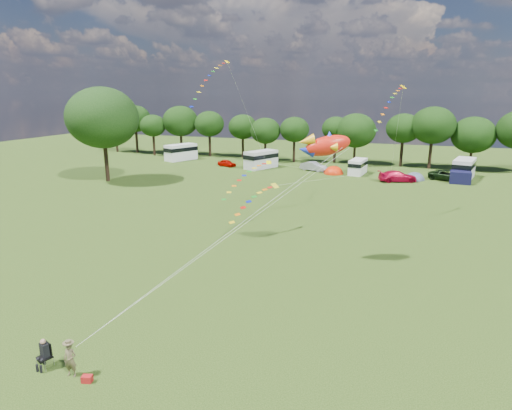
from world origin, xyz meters
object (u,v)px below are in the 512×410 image
(big_tree, at_px, (103,118))
(camp_chair, at_px, (45,350))
(kite_flyer, at_px, (70,360))
(fish_kite, at_px, (324,145))
(campervan_d, at_px, (464,168))
(campervan_b, at_px, (261,159))
(tent_greyblue, at_px, (414,179))
(car_b, at_px, (314,166))
(car_c, at_px, (398,176))
(campervan_c, at_px, (358,166))
(car_a, at_px, (227,163))
(tent_orange, at_px, (334,174))
(campervan_a, at_px, (181,152))
(car_d, at_px, (448,175))

(big_tree, bearing_deg, camp_chair, -55.26)
(kite_flyer, relative_size, fish_kite, 0.41)
(campervan_d, bearing_deg, campervan_b, 105.90)
(campervan_b, relative_size, tent_greyblue, 2.07)
(car_b, bearing_deg, camp_chair, -163.86)
(car_b, distance_m, tent_greyblue, 15.81)
(car_c, xyz_separation_m, campervan_d, (9.14, 5.70, 0.81))
(campervan_b, relative_size, fish_kite, 1.62)
(car_c, xyz_separation_m, campervan_c, (-6.13, 4.14, 0.47))
(car_a, xyz_separation_m, campervan_d, (37.54, 1.90, 1.00))
(car_c, relative_size, tent_greyblue, 1.64)
(camp_chair, bearing_deg, car_a, 124.79)
(tent_orange, bearing_deg, campervan_b, 175.73)
(campervan_c, bearing_deg, car_c, -117.18)
(car_c, height_order, campervan_a, campervan_a)
(car_d, height_order, campervan_a, campervan_a)
(car_a, distance_m, campervan_a, 11.70)
(big_tree, xyz_separation_m, campervan_a, (0.17, 21.16, -7.40))
(car_a, relative_size, campervan_d, 0.55)
(campervan_b, xyz_separation_m, campervan_c, (16.10, -0.01, -0.34))
(campervan_d, xyz_separation_m, kite_flyer, (-21.49, -56.52, -0.76))
(tent_orange, bearing_deg, big_tree, -150.54)
(tent_orange, distance_m, camp_chair, 54.07)
(big_tree, xyz_separation_m, tent_greyblue, (41.98, 16.09, -9.00))
(fish_kite, bearing_deg, big_tree, 127.52)
(campervan_d, relative_size, kite_flyer, 3.90)
(car_a, distance_m, tent_greyblue, 30.79)
(big_tree, xyz_separation_m, car_b, (26.34, 18.26, -8.28))
(car_b, xyz_separation_m, fish_kite, (8.73, -38.13, 8.06))
(car_b, height_order, campervan_a, campervan_a)
(car_d, height_order, campervan_b, campervan_b)
(campervan_c, bearing_deg, campervan_a, 91.05)
(big_tree, distance_m, car_d, 50.20)
(big_tree, height_order, tent_greyblue, big_tree)
(camp_chair, bearing_deg, kite_flyer, 14.65)
(campervan_d, distance_m, fish_kite, 42.16)
(car_d, distance_m, fish_kite, 39.52)
(tent_orange, bearing_deg, car_b, 158.69)
(big_tree, height_order, campervan_c, big_tree)
(campervan_d, bearing_deg, tent_orange, 110.56)
(campervan_a, xyz_separation_m, camp_chair, (25.50, -58.18, -0.74))
(big_tree, bearing_deg, car_c, 19.03)
(big_tree, relative_size, campervan_c, 2.68)
(car_a, xyz_separation_m, car_c, (28.40, -3.79, 0.19))
(big_tree, bearing_deg, car_a, 57.26)
(big_tree, distance_m, campervan_d, 52.98)
(car_d, relative_size, tent_orange, 1.58)
(camp_chair, height_order, fish_kite, fish_kite)
(car_d, bearing_deg, campervan_b, 107.43)
(car_b, xyz_separation_m, campervan_b, (-8.95, -0.45, 0.85))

